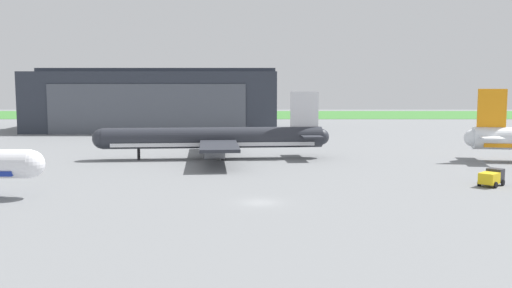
% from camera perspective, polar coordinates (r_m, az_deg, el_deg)
% --- Properties ---
extents(ground_plane, '(440.00, 440.00, 0.00)m').
position_cam_1_polar(ground_plane, '(72.27, 0.09, -5.81)').
color(ground_plane, slate).
extents(grass_field_strip, '(440.00, 56.00, 0.08)m').
position_cam_1_polar(grass_field_strip, '(249.11, -0.16, 2.92)').
color(grass_field_strip, '#3F7F36').
rests_on(grass_field_strip, ground_plane).
extents(maintenance_hangar, '(72.31, 37.71, 18.66)m').
position_cam_1_polar(maintenance_hangar, '(181.09, -9.93, 4.30)').
color(maintenance_hangar, '#2D333D').
rests_on(maintenance_hangar, ground_plane).
extents(airliner_far_right, '(45.31, 35.38, 12.94)m').
position_cam_1_polar(airliner_far_right, '(111.14, -4.46, 0.54)').
color(airliner_far_right, '#282B33').
rests_on(airliner_far_right, ground_plane).
extents(baggage_tug, '(4.59, 4.65, 2.39)m').
position_cam_1_polar(baggage_tug, '(89.83, 22.00, -3.04)').
color(baggage_tug, '#2D2D33').
rests_on(baggage_tug, ground_plane).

